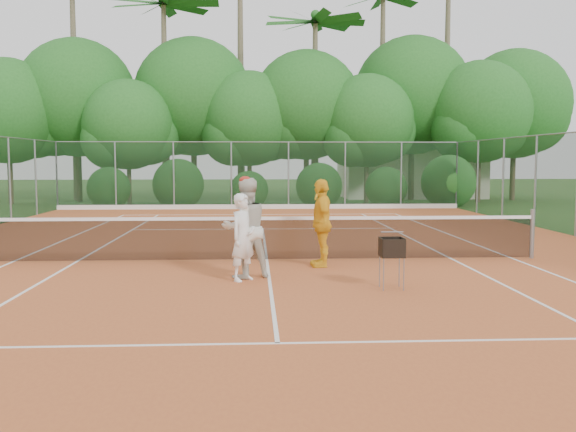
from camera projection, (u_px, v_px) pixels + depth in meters
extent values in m
plane|color=#294D1B|center=(267.00, 261.00, 14.05)|extent=(120.00, 120.00, 0.00)
cube|color=#BC5B2B|center=(267.00, 261.00, 14.05)|extent=(18.00, 36.00, 0.02)
cube|color=beige|center=(409.00, 172.00, 38.27)|extent=(8.00, 5.00, 3.00)
cylinder|color=gray|center=(532.00, 234.00, 14.32)|extent=(0.10, 0.10, 1.10)
cube|color=black|center=(267.00, 240.00, 14.01)|extent=(11.87, 0.03, 0.86)
cube|color=white|center=(267.00, 218.00, 13.97)|extent=(11.87, 0.04, 0.07)
imported|color=white|center=(243.00, 237.00, 11.63)|extent=(0.67, 0.69, 1.59)
imported|color=beige|center=(245.00, 228.00, 11.91)|extent=(1.12, 1.02, 1.87)
ellipsoid|color=#AE2317|center=(245.00, 180.00, 11.83)|extent=(0.22, 0.22, 0.14)
imported|color=yellow|center=(321.00, 223.00, 13.19)|extent=(0.48, 1.07, 1.81)
cylinder|color=gray|center=(384.00, 275.00, 10.74)|extent=(0.02, 0.02, 0.55)
cylinder|color=gray|center=(399.00, 271.00, 11.10)|extent=(0.02, 0.02, 0.55)
cube|color=black|center=(392.00, 247.00, 10.88)|extent=(0.38, 0.38, 0.32)
sphere|color=yellow|center=(265.00, 217.00, 24.27)|extent=(0.07, 0.07, 0.07)
sphere|color=#B5D732|center=(281.00, 217.00, 24.35)|extent=(0.07, 0.07, 0.07)
sphere|color=#C0DB32|center=(262.00, 217.00, 24.32)|extent=(0.07, 0.07, 0.07)
cube|color=white|center=(261.00, 214.00, 25.87)|extent=(11.03, 0.06, 0.01)
cube|color=white|center=(12.00, 262.00, 13.76)|extent=(0.06, 23.77, 0.01)
cube|color=white|center=(512.00, 258.00, 14.34)|extent=(0.06, 23.77, 0.01)
cube|color=white|center=(77.00, 262.00, 13.83)|extent=(0.06, 23.77, 0.01)
cube|color=white|center=(451.00, 259.00, 14.27)|extent=(0.06, 23.77, 0.01)
cube|color=white|center=(263.00, 229.00, 20.42)|extent=(8.23, 0.06, 0.01)
cube|color=white|center=(278.00, 343.00, 7.68)|extent=(8.23, 0.06, 0.01)
cube|color=white|center=(267.00, 260.00, 14.05)|extent=(0.06, 12.80, 0.01)
cube|color=#19381E|center=(260.00, 175.00, 28.84)|extent=(18.00, 0.02, 3.00)
cylinder|color=gray|center=(57.00, 176.00, 28.36)|extent=(0.07, 0.07, 3.00)
cylinder|color=gray|center=(457.00, 175.00, 29.32)|extent=(0.07, 0.07, 3.00)
cylinder|color=gray|center=(57.00, 176.00, 28.36)|extent=(0.07, 0.07, 3.00)
cylinder|color=gray|center=(457.00, 175.00, 29.32)|extent=(0.07, 0.07, 3.00)
cylinder|color=brown|center=(10.00, 167.00, 32.13)|extent=(0.26, 0.26, 3.75)
sphere|color=#215C1E|center=(8.00, 111.00, 31.89)|extent=(5.25, 5.25, 5.25)
cylinder|color=brown|center=(79.00, 160.00, 33.75)|extent=(0.30, 0.30, 4.40)
sphere|color=#215C1E|center=(77.00, 98.00, 33.47)|extent=(6.16, 6.16, 6.16)
cylinder|color=brown|center=(129.00, 172.00, 31.97)|extent=(0.22, 0.22, 3.20)
sphere|color=#215C1E|center=(128.00, 125.00, 31.77)|extent=(4.48, 4.48, 4.48)
cylinder|color=brown|center=(194.00, 159.00, 34.56)|extent=(0.31, 0.31, 4.50)
sphere|color=#215C1E|center=(193.00, 97.00, 34.27)|extent=(6.30, 6.30, 6.30)
cylinder|color=brown|center=(250.00, 169.00, 33.27)|extent=(0.24, 0.24, 3.50)
sphere|color=#215C1E|center=(249.00, 119.00, 33.05)|extent=(4.90, 4.90, 4.90)
cylinder|color=brown|center=(306.00, 163.00, 33.90)|extent=(0.28, 0.28, 4.10)
sphere|color=#215C1E|center=(306.00, 105.00, 33.64)|extent=(5.74, 5.74, 5.74)
cylinder|color=brown|center=(366.00, 170.00, 32.90)|extent=(0.23, 0.23, 3.40)
sphere|color=#215C1E|center=(367.00, 121.00, 32.68)|extent=(4.76, 4.76, 4.76)
cylinder|color=brown|center=(411.00, 158.00, 35.69)|extent=(0.32, 0.32, 4.65)
sphere|color=#215C1E|center=(412.00, 96.00, 35.39)|extent=(6.51, 6.51, 6.51)
cylinder|color=brown|center=(478.00, 166.00, 33.59)|extent=(0.26, 0.26, 3.80)
sphere|color=#215C1E|center=(480.00, 112.00, 33.35)|extent=(5.32, 5.32, 5.32)
cylinder|color=brown|center=(513.00, 162.00, 35.30)|extent=(0.29, 0.29, 4.25)
sphere|color=#215C1E|center=(515.00, 104.00, 35.02)|extent=(5.95, 5.95, 5.95)
cone|color=brown|center=(75.00, 81.00, 34.84)|extent=(0.44, 0.44, 13.00)
cone|color=brown|center=(165.00, 98.00, 34.20)|extent=(0.44, 0.44, 11.00)
cone|color=brown|center=(241.00, 66.00, 36.22)|extent=(0.44, 0.44, 15.00)
cone|color=brown|center=(315.00, 108.00, 34.17)|extent=(0.44, 0.44, 10.00)
sphere|color=#215C1E|center=(315.00, 15.00, 33.74)|extent=(0.50, 0.50, 0.50)
cone|color=brown|center=(382.00, 93.00, 36.28)|extent=(0.44, 0.44, 12.00)
cone|color=brown|center=(447.00, 78.00, 37.40)|extent=(0.44, 0.44, 14.00)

